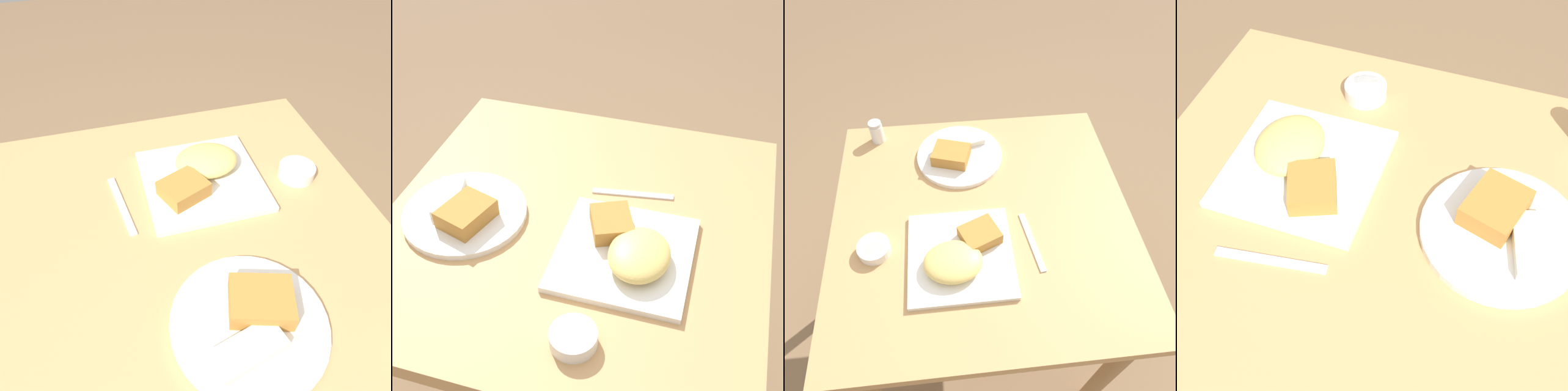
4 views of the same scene
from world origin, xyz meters
TOP-DOWN VIEW (x-y plane):
  - ground_plane at (0.00, 0.00)m, footprint 8.00×8.00m
  - dining_table at (0.00, 0.00)m, footprint 0.83×0.82m
  - plate_square_near at (-0.07, -0.13)m, footprint 0.27×0.27m
  - plate_oval_far at (-0.05, 0.23)m, footprint 0.27×0.27m
  - sauce_ramekin at (-0.29, -0.09)m, footprint 0.08×0.08m
  - salt_shaker at (-0.31, 0.34)m, footprint 0.04×0.04m
  - butter_knife at (0.12, -0.10)m, footprint 0.04×0.18m

SIDE VIEW (x-z plane):
  - ground_plane at x=0.00m, z-range 0.00..0.00m
  - dining_table at x=0.00m, z-range 0.28..1.05m
  - butter_knife at x=0.12m, z-range 0.77..0.78m
  - plate_oval_far at x=-0.05m, z-range 0.76..0.82m
  - sauce_ramekin at x=-0.29m, z-range 0.78..0.80m
  - plate_square_near at x=-0.07m, z-range 0.77..0.82m
  - salt_shaker at x=-0.31m, z-range 0.77..0.84m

